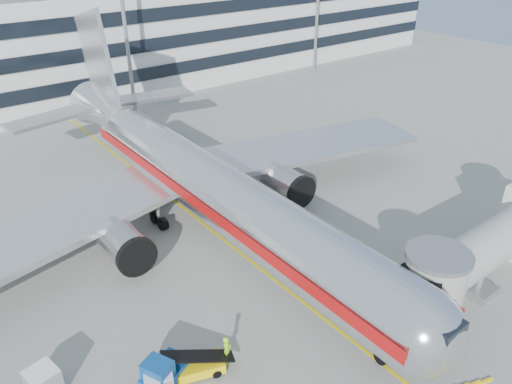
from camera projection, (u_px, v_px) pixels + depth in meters
ground at (293, 294)px, 35.71m from camera, size 180.00×180.00×0.00m
lead_in_line at (215, 233)px, 42.65m from camera, size 0.25×70.00×0.01m
main_jet at (202, 182)px, 41.83m from camera, size 50.95×48.70×16.06m
jet_bridge at (501, 240)px, 34.84m from camera, size 17.80×4.50×7.00m
terminal at (30, 44)px, 72.23m from camera, size 150.00×24.25×15.60m
light_mast_centre at (122, 0)px, 62.06m from camera, size 2.40×1.20×25.45m
belt_loader at (190, 368)px, 29.09m from camera, size 4.31×2.70×2.02m
baggage_tug at (163, 373)px, 28.27m from camera, size 3.31×2.75×2.17m
cargo_container_left at (43, 382)px, 27.85m from camera, size 1.86×1.86×1.69m
cargo_container_right at (159, 382)px, 27.88m from camera, size 2.05×2.05×1.67m
ramp_worker at (227, 350)px, 29.75m from camera, size 0.85×0.79×1.95m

